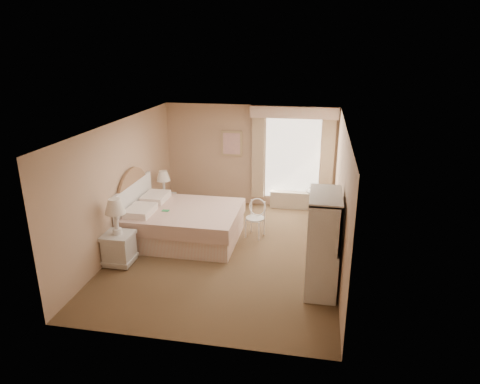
% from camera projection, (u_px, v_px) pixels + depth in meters
% --- Properties ---
extents(room, '(4.21, 5.51, 2.51)m').
position_uv_depth(room, '(226.00, 191.00, 7.99)').
color(room, brown).
rests_on(room, ground).
extents(window, '(2.05, 0.22, 2.51)m').
position_uv_depth(window, '(292.00, 155.00, 10.24)').
color(window, white).
rests_on(window, room).
extents(framed_art, '(0.52, 0.04, 0.62)m').
position_uv_depth(framed_art, '(232.00, 144.00, 10.49)').
color(framed_art, tan).
rests_on(framed_art, room).
extents(bed, '(2.29, 1.80, 1.60)m').
position_uv_depth(bed, '(178.00, 222.00, 8.82)').
color(bed, '#E2A993').
rests_on(bed, room).
extents(nightstand_near, '(0.52, 0.52, 1.26)m').
position_uv_depth(nightstand_near, '(118.00, 240.00, 7.78)').
color(nightstand_near, silver).
rests_on(nightstand_near, room).
extents(nightstand_far, '(0.45, 0.45, 1.08)m').
position_uv_depth(nightstand_far, '(165.00, 199.00, 10.06)').
color(nightstand_far, silver).
rests_on(nightstand_far, room).
extents(round_table, '(0.66, 0.66, 0.69)m').
position_uv_depth(round_table, '(320.00, 200.00, 9.86)').
color(round_table, white).
rests_on(round_table, room).
extents(cafe_chair, '(0.47, 0.47, 0.81)m').
position_uv_depth(cafe_chair, '(256.00, 215.00, 8.97)').
color(cafe_chair, white).
rests_on(cafe_chair, room).
extents(armoire, '(0.50, 1.00, 1.66)m').
position_uv_depth(armoire, '(323.00, 251.00, 6.92)').
color(armoire, silver).
rests_on(armoire, room).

